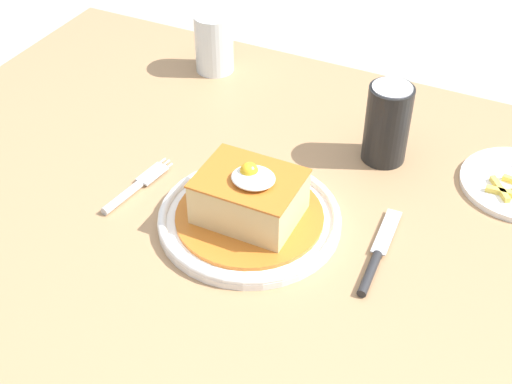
{
  "coord_description": "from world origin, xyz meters",
  "views": [
    {
      "loc": [
        0.29,
        -0.68,
        1.39
      ],
      "look_at": [
        -0.02,
        -0.03,
        0.79
      ],
      "focal_mm": 49.02,
      "sensor_mm": 36.0,
      "label": 1
    }
  ],
  "objects_px": {
    "main_plate": "(250,218)",
    "soda_can": "(387,124)",
    "drinking_glass": "(214,47)",
    "fork": "(132,189)",
    "knife": "(375,261)"
  },
  "relations": [
    {
      "from": "main_plate",
      "to": "soda_can",
      "type": "xyz_separation_m",
      "value": [
        0.12,
        0.22,
        0.05
      ]
    },
    {
      "from": "drinking_glass",
      "to": "main_plate",
      "type": "bearing_deg",
      "value": -55.22
    },
    {
      "from": "fork",
      "to": "soda_can",
      "type": "relative_size",
      "value": 1.14
    },
    {
      "from": "knife",
      "to": "soda_can",
      "type": "bearing_deg",
      "value": 105.35
    },
    {
      "from": "main_plate",
      "to": "fork",
      "type": "xyz_separation_m",
      "value": [
        -0.18,
        -0.01,
        -0.0
      ]
    },
    {
      "from": "knife",
      "to": "fork",
      "type": "bearing_deg",
      "value": -177.7
    },
    {
      "from": "drinking_glass",
      "to": "knife",
      "type": "bearing_deg",
      "value": -39.66
    },
    {
      "from": "main_plate",
      "to": "knife",
      "type": "relative_size",
      "value": 1.5
    },
    {
      "from": "knife",
      "to": "drinking_glass",
      "type": "height_order",
      "value": "drinking_glass"
    },
    {
      "from": "main_plate",
      "to": "drinking_glass",
      "type": "relative_size",
      "value": 2.36
    },
    {
      "from": "soda_can",
      "to": "drinking_glass",
      "type": "relative_size",
      "value": 1.18
    },
    {
      "from": "fork",
      "to": "knife",
      "type": "height_order",
      "value": "same"
    },
    {
      "from": "fork",
      "to": "drinking_glass",
      "type": "relative_size",
      "value": 1.35
    },
    {
      "from": "knife",
      "to": "soda_can",
      "type": "xyz_separation_m",
      "value": [
        -0.06,
        0.22,
        0.06
      ]
    },
    {
      "from": "knife",
      "to": "drinking_glass",
      "type": "relative_size",
      "value": 1.58
    }
  ]
}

